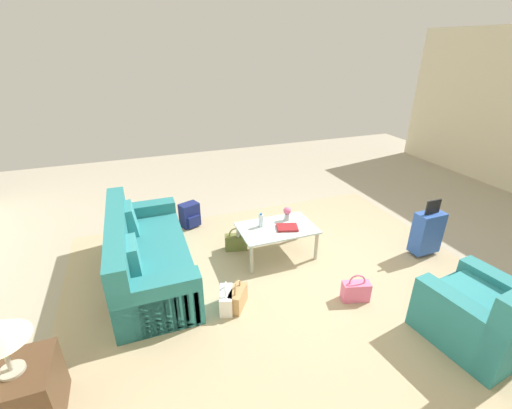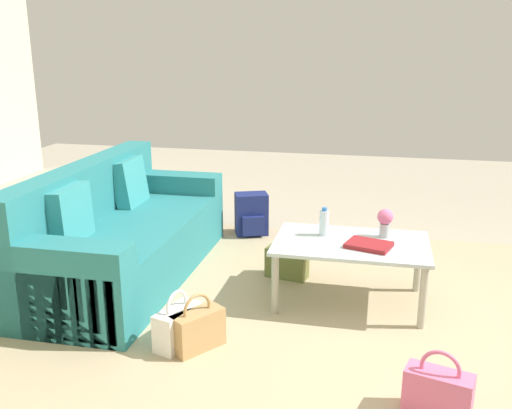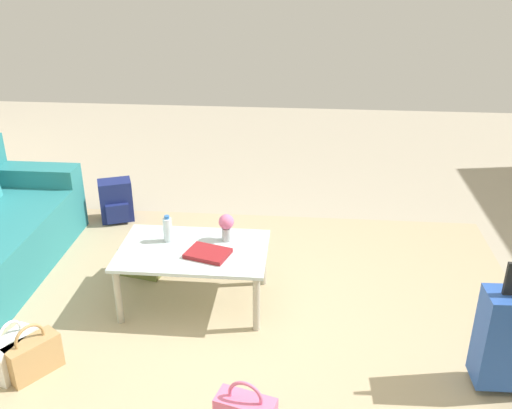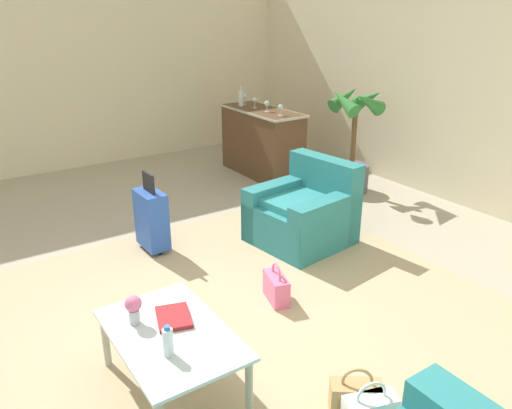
{
  "view_description": "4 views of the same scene",
  "coord_description": "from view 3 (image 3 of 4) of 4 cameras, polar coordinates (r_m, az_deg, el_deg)",
  "views": [
    {
      "loc": [
        2.1,
        3.3,
        2.75
      ],
      "look_at": [
        0.88,
        -0.04,
        1.08
      ],
      "focal_mm": 24.0,
      "sensor_mm": 36.0,
      "label": 1
    },
    {
      "loc": [
        0.25,
        3.25,
        1.77
      ],
      "look_at": [
        0.96,
        0.01,
        0.82
      ],
      "focal_mm": 40.0,
      "sensor_mm": 36.0,
      "label": 2
    },
    {
      "loc": [
        -0.36,
        2.97,
        2.42
      ],
      "look_at": [
        -0.08,
        -0.1,
        1.0
      ],
      "focal_mm": 40.0,
      "sensor_mm": 36.0,
      "label": 3
    },
    {
      "loc": [
        2.91,
        -1.52,
        2.38
      ],
      "look_at": [
        -0.09,
        0.48,
        0.95
      ],
      "focal_mm": 35.0,
      "sensor_mm": 36.0,
      "label": 4
    }
  ],
  "objects": [
    {
      "name": "coffee_table",
      "position": [
        4.09,
        -6.27,
        -5.13
      ],
      "size": [
        1.05,
        0.68,
        0.45
      ],
      "color": "silver",
      "rests_on": "ground"
    },
    {
      "name": "handbag_olive",
      "position": [
        4.62,
        -11.43,
        -5.55
      ],
      "size": [
        0.34,
        0.2,
        0.36
      ],
      "color": "olive",
      "rests_on": "ground"
    },
    {
      "name": "flower_vase",
      "position": [
        4.1,
        -2.98,
        -2.07
      ],
      "size": [
        0.11,
        0.11,
        0.21
      ],
      "color": "#B2B7BC",
      "rests_on": "coffee_table"
    },
    {
      "name": "backpack_navy",
      "position": [
        5.54,
        -13.81,
        0.29
      ],
      "size": [
        0.35,
        0.33,
        0.4
      ],
      "color": "navy",
      "rests_on": "ground"
    },
    {
      "name": "area_rug",
      "position": [
        3.8,
        -11.12,
        -15.31
      ],
      "size": [
        5.2,
        4.4,
        0.01
      ],
      "primitive_type": "cube",
      "color": "tan",
      "rests_on": "ground"
    },
    {
      "name": "ground_plane",
      "position": [
        3.85,
        -1.41,
        -14.22
      ],
      "size": [
        12.0,
        12.0,
        0.0
      ],
      "primitive_type": "plane",
      "color": "#A89E89"
    },
    {
      "name": "handbag_tan",
      "position": [
        3.84,
        -21.36,
        -13.93
      ],
      "size": [
        0.3,
        0.34,
        0.36
      ],
      "color": "tan",
      "rests_on": "ground"
    },
    {
      "name": "coffee_table_book",
      "position": [
        3.97,
        -4.83,
        -4.89
      ],
      "size": [
        0.33,
        0.29,
        0.03
      ],
      "primitive_type": "cube",
      "rotation": [
        0.0,
        0.0,
        -0.29
      ],
      "color": "maroon",
      "rests_on": "coffee_table"
    },
    {
      "name": "handbag_white",
      "position": [
        3.91,
        -23.06,
        -13.52
      ],
      "size": [
        0.23,
        0.35,
        0.36
      ],
      "color": "white",
      "rests_on": "ground"
    },
    {
      "name": "water_bottle",
      "position": [
        4.15,
        -8.83,
        -2.48
      ],
      "size": [
        0.06,
        0.06,
        0.2
      ],
      "color": "silver",
      "rests_on": "coffee_table"
    }
  ]
}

